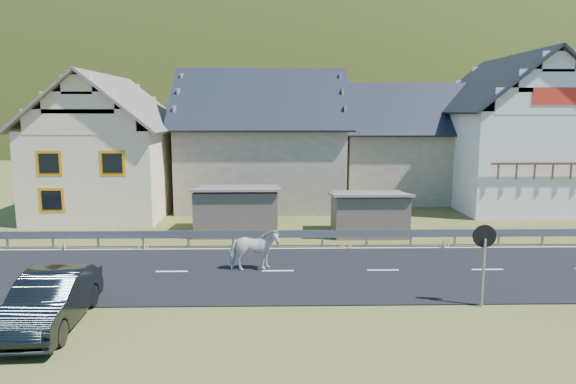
{
  "coord_description": "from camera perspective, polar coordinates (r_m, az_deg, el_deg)",
  "views": [
    {
      "loc": [
        0.0,
        -18.68,
        6.0
      ],
      "look_at": [
        0.44,
        2.45,
        2.67
      ],
      "focal_mm": 32.0,
      "sensor_mm": 36.0,
      "label": 1
    }
  ],
  "objects": [
    {
      "name": "mountain",
      "position": [
        200.44,
        0.26,
        1.48
      ],
      "size": [
        440.0,
        280.0,
        260.0
      ],
      "primitive_type": "ellipsoid",
      "color": "#27360E",
      "rests_on": "ground"
    },
    {
      "name": "traffic_mirror",
      "position": [
        16.93,
        20.95,
        -5.71
      ],
      "size": [
        0.72,
        0.21,
        2.58
      ],
      "rotation": [
        0.0,
        0.0,
        -0.06
      ],
      "color": "#93969B",
      "rests_on": "ground"
    },
    {
      "name": "lane_markings",
      "position": [
        19.61,
        -1.14,
        -8.74
      ],
      "size": [
        60.0,
        6.6,
        0.01
      ],
      "primitive_type": "cube",
      "color": "silver",
      "rests_on": "road"
    },
    {
      "name": "house_cream",
      "position": [
        32.31,
        -19.31,
        5.52
      ],
      "size": [
        7.8,
        9.8,
        8.3
      ],
      "color": "#FBE2B0",
      "rests_on": "ground"
    },
    {
      "name": "shed_right",
      "position": [
        25.58,
        8.98,
        -2.44
      ],
      "size": [
        3.8,
        2.9,
        2.2
      ],
      "primitive_type": "cube",
      "color": "#6D5E50",
      "rests_on": "ground"
    },
    {
      "name": "conifer_patch",
      "position": [
        139.94,
        -24.59,
        8.14
      ],
      "size": [
        76.0,
        50.0,
        28.0
      ],
      "primitive_type": "ellipsoid",
      "color": "black",
      "rests_on": "ground"
    },
    {
      "name": "house_white",
      "position": [
        35.97,
        23.64,
        6.7
      ],
      "size": [
        8.8,
        10.8,
        9.7
      ],
      "color": "silver",
      "rests_on": "ground"
    },
    {
      "name": "shed_left",
      "position": [
        25.73,
        -5.62,
        -2.08
      ],
      "size": [
        4.3,
        3.3,
        2.4
      ],
      "primitive_type": "cube",
      "color": "#6D5E50",
      "rests_on": "ground"
    },
    {
      "name": "car",
      "position": [
        16.13,
        -24.89,
        -10.86
      ],
      "size": [
        1.85,
        4.7,
        1.52
      ],
      "primitive_type": "imported",
      "rotation": [
        0.0,
        0.0,
        0.05
      ],
      "color": "black",
      "rests_on": "ground"
    },
    {
      "name": "house_stone_a",
      "position": [
        33.72,
        -2.9,
        6.6
      ],
      "size": [
        10.8,
        9.8,
        8.9
      ],
      "color": "#9F937D",
      "rests_on": "ground"
    },
    {
      "name": "house_stone_b",
      "position": [
        36.84,
        13.03,
        5.97
      ],
      "size": [
        9.8,
        8.8,
        8.1
      ],
      "color": "#9F937D",
      "rests_on": "ground"
    },
    {
      "name": "ground",
      "position": [
        19.62,
        -1.14,
        -8.87
      ],
      "size": [
        160.0,
        160.0,
        0.0
      ],
      "primitive_type": "plane",
      "color": "#464F17",
      "rests_on": "ground"
    },
    {
      "name": "road",
      "position": [
        19.61,
        -1.14,
        -8.81
      ],
      "size": [
        60.0,
        7.0,
        0.04
      ],
      "primitive_type": "cube",
      "color": "black",
      "rests_on": "ground"
    },
    {
      "name": "guardrail",
      "position": [
        23.01,
        -1.16,
        -4.73
      ],
      "size": [
        28.1,
        0.09,
        0.75
      ],
      "color": "#93969B",
      "rests_on": "ground"
    },
    {
      "name": "horse",
      "position": [
        19.53,
        -3.85,
        -6.41
      ],
      "size": [
        1.07,
        1.97,
        1.59
      ],
      "primitive_type": "imported",
      "rotation": [
        0.0,
        0.0,
        1.69
      ],
      "color": "silver",
      "rests_on": "road"
    }
  ]
}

